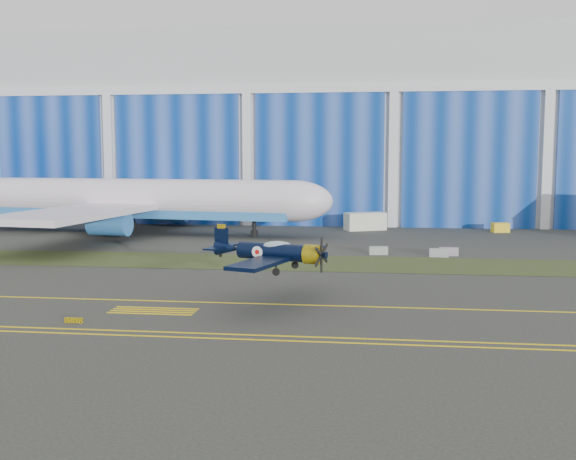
# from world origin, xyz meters

# --- Properties ---
(ground) EXTENTS (260.00, 260.00, 0.00)m
(ground) POSITION_xyz_m (0.00, 0.00, 0.00)
(ground) COLOR #393A33
(ground) RESTS_ON ground
(grass_median) EXTENTS (260.00, 10.00, 0.02)m
(grass_median) POSITION_xyz_m (0.00, 14.00, 0.02)
(grass_median) COLOR #475128
(grass_median) RESTS_ON ground
(hangar) EXTENTS (220.00, 45.70, 30.00)m
(hangar) POSITION_xyz_m (0.00, 71.79, 14.96)
(hangar) COLOR silver
(hangar) RESTS_ON ground
(taxiway_centreline) EXTENTS (200.00, 0.20, 0.02)m
(taxiway_centreline) POSITION_xyz_m (0.00, -5.00, 0.01)
(taxiway_centreline) COLOR yellow
(taxiway_centreline) RESTS_ON ground
(edge_line_near) EXTENTS (80.00, 0.20, 0.02)m
(edge_line_near) POSITION_xyz_m (0.00, -14.50, 0.01)
(edge_line_near) COLOR yellow
(edge_line_near) RESTS_ON ground
(edge_line_far) EXTENTS (80.00, 0.20, 0.02)m
(edge_line_far) POSITION_xyz_m (0.00, -13.50, 0.01)
(edge_line_far) COLOR yellow
(edge_line_far) RESTS_ON ground
(hold_short_ladder) EXTENTS (6.00, 2.40, 0.02)m
(hold_short_ladder) POSITION_xyz_m (-18.00, -8.10, 0.01)
(hold_short_ladder) COLOR yellow
(hold_short_ladder) RESTS_ON ground
(guard_board_left) EXTENTS (1.20, 0.15, 0.35)m
(guard_board_left) POSITION_xyz_m (-22.00, -12.00, 0.17)
(guard_board_left) COLOR yellow
(guard_board_left) RESTS_ON ground
(warbird) EXTENTS (13.40, 14.77, 3.64)m
(warbird) POSITION_xyz_m (-10.18, -4.29, 3.74)
(warbird) COLOR black
(warbird) RESTS_ON ground
(jetliner) EXTENTS (67.21, 59.13, 21.36)m
(jetliner) POSITION_xyz_m (-35.25, 36.95, 10.68)
(jetliner) COLOR white
(jetliner) RESTS_ON ground
(shipping_container) EXTENTS (6.24, 4.54, 2.51)m
(shipping_container) POSITION_xyz_m (-3.96, 44.69, 1.26)
(shipping_container) COLOR #E9EFCE
(shipping_container) RESTS_ON ground
(tug) EXTENTS (2.50, 1.84, 1.32)m
(tug) POSITION_xyz_m (14.87, 44.26, 0.66)
(tug) COLOR yellow
(tug) RESTS_ON ground
(barrier_a) EXTENTS (2.06, 0.86, 0.90)m
(barrier_a) POSITION_xyz_m (-2.26, 20.59, 0.45)
(barrier_a) COLOR #8D9F91
(barrier_a) RESTS_ON ground
(barrier_b) EXTENTS (2.02, 0.67, 0.90)m
(barrier_b) POSITION_xyz_m (4.10, 19.69, 0.45)
(barrier_b) COLOR gray
(barrier_b) RESTS_ON ground
(barrier_c) EXTENTS (2.02, 0.68, 0.90)m
(barrier_c) POSITION_xyz_m (5.21, 20.67, 0.45)
(barrier_c) COLOR gray
(barrier_c) RESTS_ON ground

